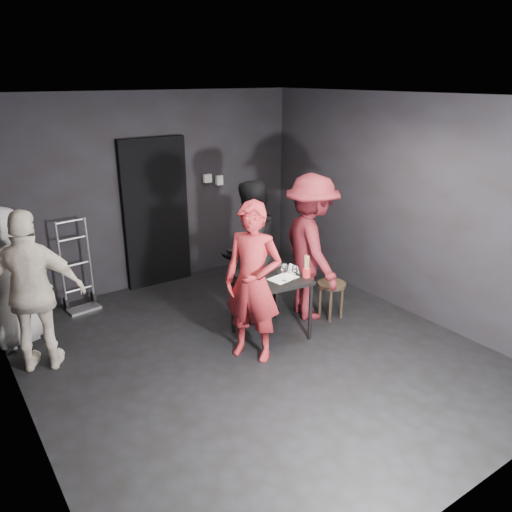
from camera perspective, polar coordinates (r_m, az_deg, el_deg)
floor at (r=5.59m, az=-0.31°, el=-11.05°), size 4.50×5.00×0.02m
ceiling at (r=4.79m, az=-0.38°, el=17.81°), size 4.50×5.00×0.02m
wall_back at (r=7.17m, az=-11.73°, el=7.22°), size 4.50×0.04×2.70m
wall_front at (r=3.42m, az=24.16°, el=-8.50°), size 4.50×0.04×2.70m
wall_left at (r=4.27m, az=-26.21°, el=-3.19°), size 0.04×5.00×2.70m
wall_right at (r=6.52m, az=16.34°, el=5.57°), size 0.04×5.00×2.70m
doorway at (r=7.18m, az=-11.38°, el=4.81°), size 0.95×0.10×2.10m
wallbox_upper at (r=7.47m, az=-5.58°, el=8.82°), size 0.12×0.06×0.12m
wallbox_lower at (r=7.57m, az=-4.23°, el=8.64°), size 0.10×0.06×0.14m
hand_truck at (r=6.90m, az=-19.45°, el=-3.94°), size 0.40×0.34×1.19m
tasting_table at (r=5.66m, az=1.77°, el=-3.26°), size 0.72×0.72×0.75m
stool at (r=6.27m, az=8.61°, el=-3.83°), size 0.35×0.35×0.47m
server_red at (r=5.13m, az=-0.36°, el=-1.77°), size 0.79×0.86×1.97m
woman_black at (r=5.95m, az=-0.68°, el=1.75°), size 1.09×0.76×2.04m
man_maroon at (r=6.05m, az=6.36°, el=2.56°), size 1.01×1.53×2.17m
bystander_cream at (r=5.40m, az=-24.24°, el=-2.76°), size 1.24×0.96×1.91m
bystander_grey at (r=6.04m, az=-26.69°, el=-1.76°), size 0.96×0.74×1.73m
tasting_mat at (r=5.57m, az=3.12°, el=-2.55°), size 0.34×0.26×0.00m
wine_glass_a at (r=5.39m, az=0.74°, el=-2.21°), size 0.09×0.09×0.19m
wine_glass_b at (r=5.55m, az=-0.33°, el=-1.41°), size 0.10×0.10×0.22m
wine_glass_c at (r=5.63m, az=0.36°, el=-1.11°), size 0.10×0.10×0.21m
wine_glass_d at (r=5.45m, az=3.26°, el=-1.83°), size 0.11×0.11×0.22m
wine_glass_e at (r=5.49m, az=4.43°, el=-1.87°), size 0.08×0.08×0.19m
wine_glass_f at (r=5.64m, az=2.56°, el=-1.18°), size 0.10×0.10×0.19m
wine_bottle at (r=5.45m, az=-0.82°, el=-1.60°), size 0.08×0.08×0.33m
breadstick_cup at (r=5.58m, az=5.81°, el=-1.21°), size 0.09×0.09×0.28m
reserved_card at (r=5.70m, az=4.18°, el=-1.50°), size 0.09×0.13×0.10m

